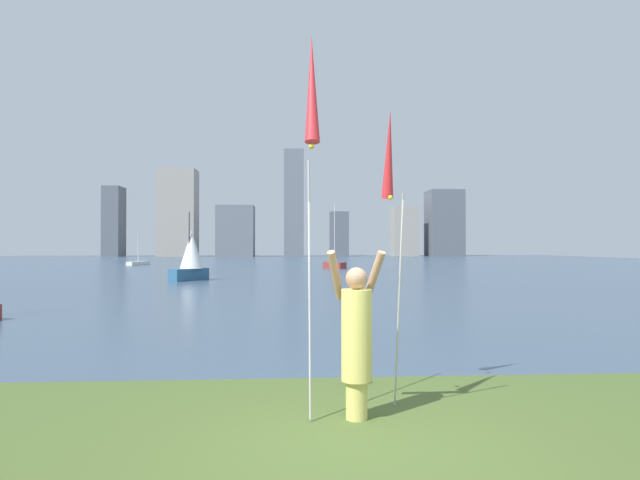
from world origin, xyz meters
name	(u,v)px	position (x,y,z in m)	size (l,w,h in m)	color
ground	(294,266)	(0.00, 50.95, -0.06)	(120.00, 138.00, 0.12)	#475B28
person	(356,336)	(0.04, 0.73, 0.95)	(0.71, 0.52, 1.93)	#D8CC66
kite_flag_left	(312,99)	(-0.49, 0.32, 3.54)	(0.16, 1.08, 4.25)	#B2B2B7
kite_flag_right	(389,162)	(0.57, 1.49, 3.07)	(0.16, 1.07, 3.71)	#B2B2B7
bag	(356,376)	(0.24, 2.32, 0.10)	(0.21, 0.21, 0.20)	#33384C
sailboat_0	(191,256)	(-6.34, 26.48, 1.44)	(2.06, 2.65, 3.99)	#2D6084
sailboat_2	(335,265)	(3.60, 43.17, 0.34)	(2.09, 2.12, 5.81)	maroon
sailboat_5	(138,263)	(-16.58, 53.16, 0.24)	(1.86, 3.08, 3.48)	silver
skyline_tower_0	(114,222)	(-35.91, 106.53, 7.10)	(3.41, 5.40, 14.20)	#565B66
skyline_tower_1	(178,213)	(-22.65, 104.65, 8.78)	(7.43, 6.55, 17.57)	gray
skyline_tower_2	(236,231)	(-10.83, 102.34, 5.05)	(7.31, 6.55, 10.09)	slate
skyline_tower_3	(294,203)	(0.74, 105.04, 10.89)	(3.99, 4.62, 21.79)	slate
skyline_tower_4	(339,234)	(9.96, 103.56, 4.54)	(3.67, 3.54, 9.07)	#565B66
skyline_tower_5	(404,231)	(24.27, 107.42, 5.26)	(5.18, 5.30, 10.51)	gray
skyline_tower_6	(444,223)	(32.85, 107.20, 6.97)	(7.09, 6.65, 13.95)	#565B66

